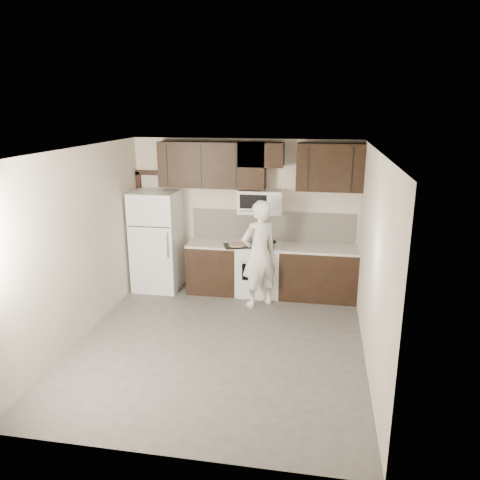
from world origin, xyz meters
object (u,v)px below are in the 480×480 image
(microwave, at_px, (260,202))
(person, at_px, (259,254))
(stove, at_px, (259,269))
(refrigerator, at_px, (157,241))

(microwave, xyz_separation_m, person, (0.07, -0.62, -0.75))
(stove, bearing_deg, microwave, 90.10)
(stove, xyz_separation_m, refrigerator, (-1.85, -0.05, 0.44))
(microwave, height_order, refrigerator, microwave)
(microwave, distance_m, refrigerator, 2.00)
(stove, relative_size, person, 0.52)
(microwave, bearing_deg, refrigerator, -174.85)
(microwave, distance_m, person, 0.98)
(microwave, xyz_separation_m, refrigerator, (-1.85, -0.17, -0.75))
(stove, height_order, microwave, microwave)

